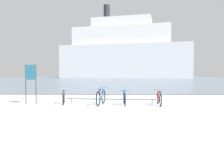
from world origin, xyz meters
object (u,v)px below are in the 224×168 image
Objects in this scene: bicycle_2 at (124,98)px; info_sign at (31,77)px; bicycle_3 at (159,98)px; bicycle_0 at (64,97)px; bicycle_1 at (101,97)px; ferry_ship at (124,53)px.

info_sign is (-4.77, 0.09, 1.05)m from bicycle_2.
bicycle_2 is 1.07× the size of bicycle_3.
bicycle_0 is at bearing 176.59° from bicycle_2.
bicycle_3 is 6.57m from info_sign.
bicycle_0 is 1.03× the size of bicycle_3.
bicycle_1 is 1.18m from bicycle_2.
ferry_ship is (5.15, 73.85, 8.60)m from bicycle_0.
info_sign is at bearing 177.66° from bicycle_1.
bicycle_1 is 74.66m from ferry_ship.
bicycle_1 reaches higher than bicycle_0.
bicycle_2 is 4.88m from info_sign.
bicycle_0 is 1.95m from bicycle_1.
ferry_ship is at bearing 89.75° from bicycle_3.
bicycle_0 is 0.96× the size of bicycle_2.
ferry_ship is (3.22, 74.09, 8.57)m from bicycle_1.
bicycle_2 is at bearing -3.41° from bicycle_0.
bicycle_0 is 1.95m from info_sign.
bicycle_2 is at bearing 2.89° from bicycle_1.
info_sign is (-1.65, -0.10, 1.04)m from bicycle_0.
ferry_ship reaches higher than info_sign.
info_sign reaches higher than bicycle_3.
info_sign is (-6.48, 0.24, 1.06)m from bicycle_3.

